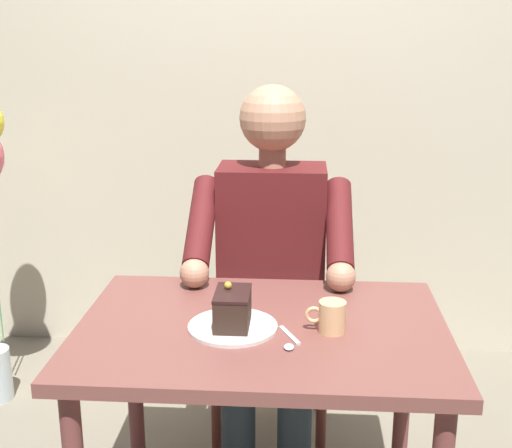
% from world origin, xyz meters
% --- Properties ---
extents(cafe_rear_panel, '(6.40, 0.12, 3.00)m').
position_xyz_m(cafe_rear_panel, '(0.00, -1.38, 1.50)').
color(cafe_rear_panel, beige).
rests_on(cafe_rear_panel, ground).
extents(dining_table, '(0.98, 0.69, 0.70)m').
position_xyz_m(dining_table, '(0.00, 0.00, 0.61)').
color(dining_table, brown).
rests_on(dining_table, ground).
extents(chair, '(0.42, 0.42, 0.90)m').
position_xyz_m(chair, '(0.00, -0.65, 0.50)').
color(chair, brown).
rests_on(chair, ground).
extents(seated_person, '(0.53, 0.58, 1.29)m').
position_xyz_m(seated_person, '(-0.00, -0.48, 0.68)').
color(seated_person, '#541819').
rests_on(seated_person, ground).
extents(dessert_plate, '(0.24, 0.24, 0.01)m').
position_xyz_m(dessert_plate, '(0.07, 0.03, 0.71)').
color(dessert_plate, silver).
rests_on(dessert_plate, dining_table).
extents(cake_slice, '(0.09, 0.14, 0.11)m').
position_xyz_m(cake_slice, '(0.07, 0.03, 0.76)').
color(cake_slice, '#31221A').
rests_on(cake_slice, dessert_plate).
extents(coffee_cup, '(0.11, 0.07, 0.08)m').
position_xyz_m(coffee_cup, '(-0.18, 0.03, 0.74)').
color(coffee_cup, '#E2B078').
rests_on(coffee_cup, dining_table).
extents(dessert_spoon, '(0.06, 0.14, 0.01)m').
position_xyz_m(dessert_spoon, '(-0.07, 0.10, 0.71)').
color(dessert_spoon, silver).
rests_on(dessert_spoon, dining_table).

